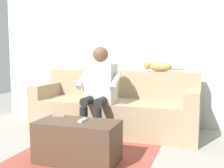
{
  "coord_description": "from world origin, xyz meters",
  "views": [
    {
      "loc": [
        -1.19,
        3.51,
        1.09
      ],
      "look_at": [
        0.0,
        -0.0,
        0.68
      ],
      "focal_mm": 44.71,
      "sensor_mm": 36.0,
      "label": 1
    }
  ],
  "objects_px": {
    "person_solo_seated": "(99,86)",
    "cat_on_backrest": "(158,66)",
    "couch": "(115,110)",
    "remote_white": "(83,120)",
    "coffee_table": "(78,142)",
    "remote_gray": "(58,116)"
  },
  "relations": [
    {
      "from": "couch",
      "to": "coffee_table",
      "type": "bearing_deg",
      "value": 90.0
    },
    {
      "from": "remote_white",
      "to": "remote_gray",
      "type": "relative_size",
      "value": 1.03
    },
    {
      "from": "coffee_table",
      "to": "remote_gray",
      "type": "xyz_separation_m",
      "value": [
        0.28,
        -0.11,
        0.22
      ]
    },
    {
      "from": "coffee_table",
      "to": "remote_white",
      "type": "bearing_deg",
      "value": -157.56
    },
    {
      "from": "remote_gray",
      "to": "couch",
      "type": "bearing_deg",
      "value": -117.26
    },
    {
      "from": "coffee_table",
      "to": "remote_white",
      "type": "xyz_separation_m",
      "value": [
        -0.05,
        -0.02,
        0.22
      ]
    },
    {
      "from": "couch",
      "to": "cat_on_backrest",
      "type": "distance_m",
      "value": 0.85
    },
    {
      "from": "cat_on_backrest",
      "to": "couch",
      "type": "bearing_deg",
      "value": 25.73
    },
    {
      "from": "couch",
      "to": "person_solo_seated",
      "type": "relative_size",
      "value": 1.93
    },
    {
      "from": "cat_on_backrest",
      "to": "coffee_table",
      "type": "bearing_deg",
      "value": 69.51
    },
    {
      "from": "coffee_table",
      "to": "person_solo_seated",
      "type": "height_order",
      "value": "person_solo_seated"
    },
    {
      "from": "cat_on_backrest",
      "to": "remote_white",
      "type": "relative_size",
      "value": 4.14
    },
    {
      "from": "coffee_table",
      "to": "remote_gray",
      "type": "bearing_deg",
      "value": -22.28
    },
    {
      "from": "person_solo_seated",
      "to": "cat_on_backrest",
      "type": "relative_size",
      "value": 2.14
    },
    {
      "from": "coffee_table",
      "to": "remote_gray",
      "type": "relative_size",
      "value": 6.31
    },
    {
      "from": "person_solo_seated",
      "to": "remote_white",
      "type": "distance_m",
      "value": 0.87
    },
    {
      "from": "cat_on_backrest",
      "to": "remote_gray",
      "type": "bearing_deg",
      "value": 58.68
    },
    {
      "from": "couch",
      "to": "cat_on_backrest",
      "type": "xyz_separation_m",
      "value": [
        -0.55,
        -0.26,
        0.6
      ]
    },
    {
      "from": "remote_white",
      "to": "person_solo_seated",
      "type": "bearing_deg",
      "value": 11.43
    },
    {
      "from": "person_solo_seated",
      "to": "coffee_table",
      "type": "bearing_deg",
      "value": 96.6
    },
    {
      "from": "couch",
      "to": "cat_on_backrest",
      "type": "height_order",
      "value": "cat_on_backrest"
    },
    {
      "from": "couch",
      "to": "remote_white",
      "type": "xyz_separation_m",
      "value": [
        -0.05,
        1.18,
        0.13
      ]
    }
  ]
}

